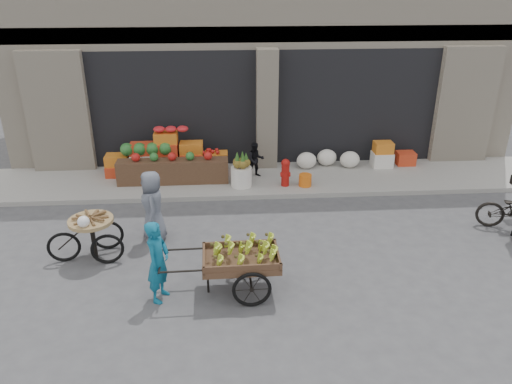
{
  "coord_description": "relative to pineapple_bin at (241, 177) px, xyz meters",
  "views": [
    {
      "loc": [
        -1.17,
        -7.94,
        5.14
      ],
      "look_at": [
        -0.56,
        1.02,
        1.1
      ],
      "focal_mm": 35.0,
      "sensor_mm": 36.0,
      "label": 1
    }
  ],
  "objects": [
    {
      "name": "ground",
      "position": [
        0.75,
        -3.6,
        -0.37
      ],
      "size": [
        80.0,
        80.0,
        0.0
      ],
      "primitive_type": "plane",
      "color": "#424244",
      "rests_on": "ground"
    },
    {
      "name": "seated_person",
      "position": [
        0.4,
        0.6,
        0.21
      ],
      "size": [
        0.51,
        0.43,
        0.93
      ],
      "primitive_type": "imported",
      "rotation": [
        0.0,
        0.0,
        0.17
      ],
      "color": "black",
      "rests_on": "sidewalk"
    },
    {
      "name": "building",
      "position": [
        0.75,
        4.43,
        3.0
      ],
      "size": [
        14.0,
        6.45,
        7.0
      ],
      "color": "beige",
      "rests_on": "ground"
    },
    {
      "name": "right_bay_goods",
      "position": [
        3.36,
        1.1,
        0.04
      ],
      "size": [
        3.35,
        0.6,
        0.7
      ],
      "color": "silver",
      "rests_on": "sidewalk"
    },
    {
      "name": "sidewalk",
      "position": [
        0.75,
        0.5,
        -0.31
      ],
      "size": [
        18.0,
        2.2,
        0.12
      ],
      "primitive_type": "cube",
      "color": "gray",
      "rests_on": "ground"
    },
    {
      "name": "banana_cart",
      "position": [
        -0.23,
        -4.3,
        0.3
      ],
      "size": [
        2.24,
        1.0,
        0.93
      ],
      "rotation": [
        0.0,
        0.0,
        0.02
      ],
      "color": "brown",
      "rests_on": "ground"
    },
    {
      "name": "vendor_woman",
      "position": [
        -1.55,
        -4.43,
        0.36
      ],
      "size": [
        0.5,
        0.61,
        1.45
      ],
      "primitive_type": "imported",
      "rotation": [
        0.0,
        0.0,
        1.24
      ],
      "color": "#105D7D",
      "rests_on": "ground"
    },
    {
      "name": "fire_hydrant",
      "position": [
        1.1,
        -0.05,
        0.13
      ],
      "size": [
        0.22,
        0.22,
        0.71
      ],
      "color": "#A5140F",
      "rests_on": "sidewalk"
    },
    {
      "name": "fruit_display",
      "position": [
        -1.73,
        0.78,
        0.3
      ],
      "size": [
        3.1,
        1.12,
        1.24
      ],
      "color": "red",
      "rests_on": "sidewalk"
    },
    {
      "name": "orange_bucket",
      "position": [
        1.6,
        -0.1,
        -0.1
      ],
      "size": [
        0.32,
        0.32,
        0.3
      ],
      "primitive_type": "cylinder",
      "color": "orange",
      "rests_on": "sidewalk"
    },
    {
      "name": "tricycle_cart",
      "position": [
        -2.97,
        -3.02,
        0.2
      ],
      "size": [
        1.46,
        0.98,
        0.95
      ],
      "rotation": [
        0.0,
        0.0,
        0.19
      ],
      "color": "#9E7F51",
      "rests_on": "ground"
    },
    {
      "name": "pineapple_bin",
      "position": [
        0.0,
        0.0,
        0.0
      ],
      "size": [
        0.52,
        0.52,
        0.5
      ],
      "primitive_type": "cylinder",
      "color": "silver",
      "rests_on": "sidewalk"
    },
    {
      "name": "vendor_grey",
      "position": [
        -1.88,
        -2.37,
        0.38
      ],
      "size": [
        0.57,
        0.79,
        1.5
      ],
      "primitive_type": "imported",
      "rotation": [
        0.0,
        0.0,
        -1.44
      ],
      "color": "slate",
      "rests_on": "ground"
    }
  ]
}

